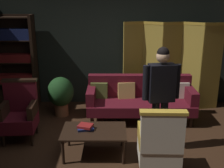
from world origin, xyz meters
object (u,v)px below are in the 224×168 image
object	(u,v)px
bookshelf	(14,59)
velvet_couch	(139,98)
armchair_wing_left	(19,112)
folding_screen	(170,64)
potted_plant	(60,94)
book_navy_cloth	(84,128)
coffee_table	(93,133)
book_red_leather	(84,126)
standing_figure	(160,90)
armchair_gilt_accent	(159,143)

from	to	relation	value
bookshelf	velvet_couch	distance (m)	2.87
velvet_couch	armchair_wing_left	bearing A→B (deg)	-159.06
bookshelf	folding_screen	bearing A→B (deg)	-1.13
potted_plant	book_navy_cloth	world-z (taller)	potted_plant
coffee_table	book_red_leather	xyz separation A→B (m)	(-0.14, 0.04, 0.10)
coffee_table	book_navy_cloth	distance (m)	0.16
coffee_table	armchair_wing_left	distance (m)	1.43
armchair_wing_left	standing_figure	xyz separation A→B (m)	(2.35, -0.40, 0.54)
book_red_leather	potted_plant	bearing A→B (deg)	113.39
velvet_couch	armchair_wing_left	size ratio (longest dim) A/B	2.04
bookshelf	armchair_gilt_accent	bearing A→B (deg)	-43.52
velvet_couch	standing_figure	world-z (taller)	standing_figure
bookshelf	armchair_gilt_accent	distance (m)	3.88
folding_screen	standing_figure	size ratio (longest dim) A/B	1.25
standing_figure	coffee_table	bearing A→B (deg)	-172.15
folding_screen	armchair_gilt_accent	world-z (taller)	folding_screen
folding_screen	velvet_couch	size ratio (longest dim) A/B	1.00
folding_screen	bookshelf	xyz separation A→B (m)	(-3.43, 0.07, 0.10)
velvet_couch	potted_plant	world-z (taller)	velvet_couch
bookshelf	book_navy_cloth	distance (m)	2.77
armchair_gilt_accent	standing_figure	distance (m)	0.87
folding_screen	potted_plant	world-z (taller)	folding_screen
velvet_couch	book_navy_cloth	distance (m)	1.66
potted_plant	standing_figure	bearing A→B (deg)	-37.49
armchair_gilt_accent	armchair_wing_left	distance (m)	2.49
coffee_table	armchair_gilt_accent	world-z (taller)	armchair_gilt_accent
armchair_gilt_accent	book_red_leather	xyz separation A→B (m)	(-1.07, 0.57, -0.01)
folding_screen	velvet_couch	distance (m)	1.12
coffee_table	armchair_wing_left	size ratio (longest dim) A/B	0.96
velvet_couch	armchair_gilt_accent	size ratio (longest dim) A/B	2.04
folding_screen	book_red_leather	distance (m)	2.69
folding_screen	standing_figure	distance (m)	1.98
armchair_gilt_accent	potted_plant	bearing A→B (deg)	129.66
armchair_wing_left	book_navy_cloth	size ratio (longest dim) A/B	4.21
armchair_wing_left	book_navy_cloth	bearing A→B (deg)	-23.21
potted_plant	book_navy_cloth	size ratio (longest dim) A/B	3.37
standing_figure	potted_plant	distance (m)	2.36
potted_plant	book_red_leather	bearing A→B (deg)	-66.61
standing_figure	book_red_leather	bearing A→B (deg)	-174.80
coffee_table	folding_screen	bearing A→B (deg)	52.32
standing_figure	book_navy_cloth	world-z (taller)	standing_figure
book_red_leather	standing_figure	bearing A→B (deg)	5.20
velvet_couch	book_red_leather	size ratio (longest dim) A/B	9.95
coffee_table	standing_figure	world-z (taller)	standing_figure
folding_screen	book_navy_cloth	distance (m)	2.70
standing_figure	book_red_leather	xyz separation A→B (m)	(-1.17, -0.11, -0.55)
velvet_couch	folding_screen	bearing A→B (deg)	42.55
coffee_table	book_red_leather	distance (m)	0.18
standing_figure	bookshelf	bearing A→B (deg)	145.71
coffee_table	standing_figure	size ratio (longest dim) A/B	0.59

